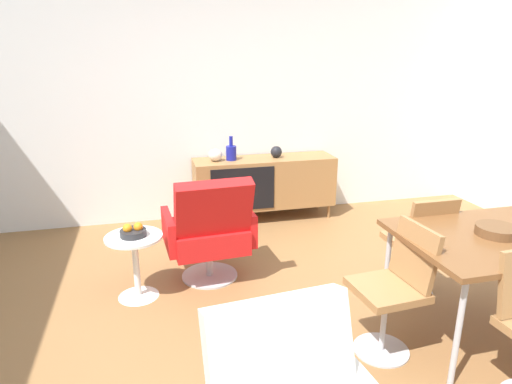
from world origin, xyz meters
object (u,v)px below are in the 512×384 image
(dining_chair_near_window, at_px, (396,285))
(side_table_round, at_px, (136,259))
(sideboard, at_px, (264,182))
(wooden_bowl_on_table, at_px, (497,231))
(vase_ceramic_small, at_px, (276,152))
(dining_chair_back_left, at_px, (420,242))
(vase_sculptural_dark, at_px, (215,155))
(vase_cobalt, at_px, (231,152))
(lounge_chair_red, at_px, (210,229))
(fruit_bowl, at_px, (133,232))

(dining_chair_near_window, xyz_separation_m, side_table_round, (-1.60, 1.08, -0.15))
(sideboard, height_order, wooden_bowl_on_table, wooden_bowl_on_table)
(vase_ceramic_small, bearing_deg, dining_chair_back_left, -73.94)
(wooden_bowl_on_table, height_order, side_table_round, wooden_bowl_on_table)
(vase_sculptural_dark, relative_size, dining_chair_back_left, 0.18)
(vase_cobalt, bearing_deg, side_table_round, -125.78)
(wooden_bowl_on_table, xyz_separation_m, side_table_round, (-2.29, 1.09, -0.45))
(lounge_chair_red, height_order, fruit_bowl, lounge_chair_red)
(wooden_bowl_on_table, xyz_separation_m, dining_chair_back_left, (-0.15, 0.55, -0.30))
(sideboard, xyz_separation_m, wooden_bowl_on_table, (0.87, -2.54, 0.33))
(wooden_bowl_on_table, xyz_separation_m, fruit_bowl, (-2.29, 1.08, -0.21))
(sideboard, bearing_deg, wooden_bowl_on_table, -71.17)
(vase_sculptural_dark, xyz_separation_m, vase_ceramic_small, (0.70, 0.00, -0.00))
(vase_cobalt, bearing_deg, dining_chair_near_window, -77.74)
(vase_cobalt, xyz_separation_m, vase_sculptural_dark, (-0.18, 0.00, -0.02))
(sideboard, bearing_deg, fruit_bowl, -134.46)
(vase_cobalt, bearing_deg, lounge_chair_red, -108.43)
(sideboard, xyz_separation_m, dining_chair_near_window, (0.17, -2.54, 0.03))
(wooden_bowl_on_table, bearing_deg, vase_ceramic_small, 105.94)
(vase_cobalt, height_order, lounge_chair_red, vase_cobalt)
(vase_sculptural_dark, xyz_separation_m, dining_chair_near_window, (0.73, -2.54, -0.32))
(sideboard, relative_size, wooden_bowl_on_table, 6.15)
(vase_ceramic_small, relative_size, dining_chair_near_window, 0.15)
(lounge_chair_red, xyz_separation_m, side_table_round, (-0.61, -0.12, -0.15))
(vase_sculptural_dark, distance_m, wooden_bowl_on_table, 2.91)
(side_table_round, bearing_deg, vase_sculptural_dark, 59.06)
(dining_chair_back_left, bearing_deg, fruit_bowl, 166.10)
(sideboard, distance_m, vase_ceramic_small, 0.37)
(dining_chair_back_left, xyz_separation_m, lounge_chair_red, (-1.54, 0.65, -0.00))
(vase_cobalt, bearing_deg, sideboard, -0.29)
(vase_sculptural_dark, height_order, side_table_round, vase_sculptural_dark)
(vase_ceramic_small, height_order, fruit_bowl, vase_ceramic_small)
(lounge_chair_red, distance_m, fruit_bowl, 0.62)
(lounge_chair_red, bearing_deg, wooden_bowl_on_table, -35.59)
(vase_cobalt, distance_m, fruit_bowl, 1.81)
(vase_ceramic_small, height_order, side_table_round, vase_ceramic_small)
(vase_ceramic_small, bearing_deg, sideboard, -179.23)
(sideboard, relative_size, dining_chair_back_left, 1.87)
(wooden_bowl_on_table, relative_size, fruit_bowl, 1.30)
(vase_sculptural_dark, distance_m, fruit_bowl, 1.71)
(fruit_bowl, bearing_deg, vase_cobalt, 54.24)
(vase_sculptural_dark, height_order, vase_ceramic_small, vase_sculptural_dark)
(vase_cobalt, height_order, dining_chair_near_window, vase_cobalt)
(dining_chair_near_window, bearing_deg, side_table_round, 145.88)
(dining_chair_back_left, bearing_deg, vase_ceramic_small, 106.06)
(vase_cobalt, bearing_deg, dining_chair_back_left, -61.22)
(sideboard, bearing_deg, vase_ceramic_small, 0.77)
(sideboard, height_order, vase_ceramic_small, vase_ceramic_small)
(vase_cobalt, xyz_separation_m, wooden_bowl_on_table, (1.24, -2.54, -0.04))
(vase_sculptural_dark, distance_m, vase_ceramic_small, 0.70)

